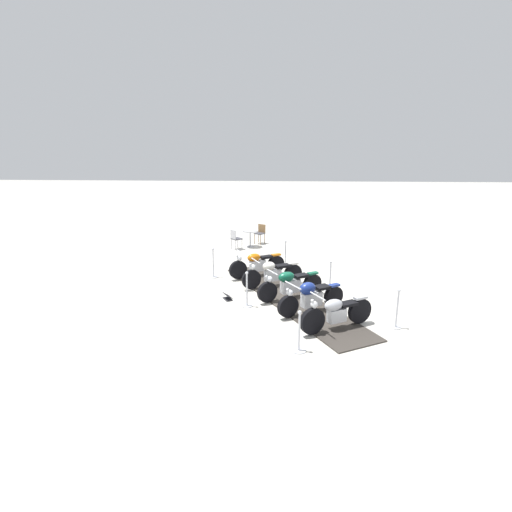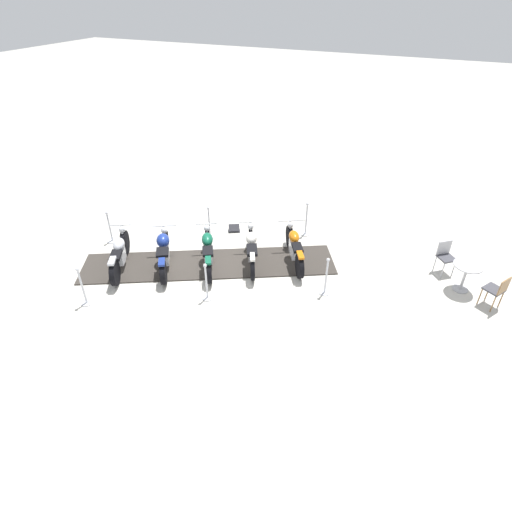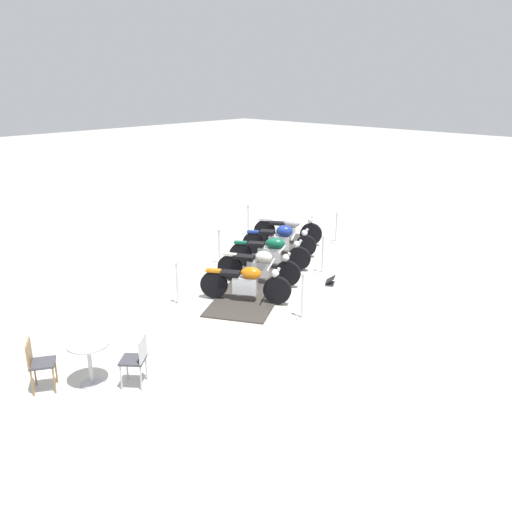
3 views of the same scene
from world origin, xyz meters
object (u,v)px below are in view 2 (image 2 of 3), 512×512
(motorcycle_cream, at_px, (251,247))
(stanchion_right_mid, at_px, (210,228))
(cafe_table, at_px, (466,271))
(stanchion_left_rear, at_px, (83,291))
(info_placard, at_px, (234,230))
(cafe_chair_near_table, at_px, (497,289))
(stanchion_right_front, at_px, (306,224))
(stanchion_left_front, at_px, (326,281))
(cafe_chair_across_table, at_px, (445,255))
(motorcycle_navy, at_px, (164,251))
(motorcycle_chrome, at_px, (120,253))
(stanchion_left_mid, at_px, (207,286))
(motorcycle_forest, at_px, (208,249))
(stanchion_right_rear, at_px, (111,233))
(motorcycle_copper, at_px, (294,246))

(motorcycle_cream, relative_size, stanchion_right_mid, 1.87)
(cafe_table, bearing_deg, stanchion_left_rear, -152.65)
(info_placard, bearing_deg, cafe_table, -30.23)
(info_placard, xyz_separation_m, cafe_chair_near_table, (7.32, -0.70, 0.48))
(stanchion_right_mid, bearing_deg, motorcycle_cream, -22.10)
(stanchion_left_rear, bearing_deg, cafe_chair_near_table, 23.26)
(cafe_table, bearing_deg, stanchion_right_mid, -177.00)
(stanchion_right_front, bearing_deg, motorcycle_cream, -113.13)
(stanchion_left_front, height_order, cafe_chair_across_table, stanchion_left_front)
(motorcycle_cream, height_order, info_placard, motorcycle_cream)
(stanchion_left_rear, bearing_deg, motorcycle_cream, 47.69)
(stanchion_left_front, bearing_deg, motorcycle_navy, -171.81)
(info_placard, distance_m, cafe_table, 6.66)
(motorcycle_navy, bearing_deg, motorcycle_chrome, 86.50)
(motorcycle_chrome, xyz_separation_m, cafe_chair_near_table, (9.27, 2.32, 0.06))
(stanchion_left_mid, bearing_deg, stanchion_right_mid, 117.98)
(motorcycle_forest, bearing_deg, cafe_chair_near_table, -111.44)
(stanchion_right_mid, distance_m, cafe_chair_near_table, 7.83)
(motorcycle_cream, bearing_deg, stanchion_left_rear, 111.24)
(motorcycle_chrome, distance_m, cafe_chair_near_table, 9.55)
(stanchion_left_front, bearing_deg, stanchion_right_rear, -178.22)
(cafe_chair_across_table, bearing_deg, motorcycle_forest, -108.34)
(motorcycle_navy, height_order, motorcycle_chrome, motorcycle_chrome)
(stanchion_right_rear, distance_m, info_placard, 3.73)
(motorcycle_forest, bearing_deg, motorcycle_chrome, 87.37)
(motorcycle_copper, bearing_deg, cafe_chair_near_table, -119.29)
(motorcycle_cream, xyz_separation_m, cafe_table, (5.42, 1.07, 0.08))
(stanchion_right_rear, height_order, cafe_chair_near_table, stanchion_right_rear)
(motorcycle_copper, height_order, stanchion_left_mid, stanchion_left_mid)
(motorcycle_chrome, xyz_separation_m, stanchion_right_rear, (-1.18, 0.99, -0.18))
(stanchion_left_mid, relative_size, cafe_chair_near_table, 1.14)
(motorcycle_navy, relative_size, motorcycle_chrome, 0.99)
(stanchion_left_mid, distance_m, stanchion_right_front, 4.16)
(motorcycle_navy, xyz_separation_m, motorcycle_chrome, (-1.05, -0.57, -0.01))
(stanchion_right_rear, distance_m, cafe_table, 9.92)
(stanchion_right_mid, xyz_separation_m, info_placard, (0.51, 0.63, -0.28))
(stanchion_right_front, bearing_deg, cafe_chair_near_table, -15.58)
(info_placard, bearing_deg, motorcycle_cream, -75.65)
(stanchion_left_mid, bearing_deg, stanchion_right_front, 72.52)
(motorcycle_forest, relative_size, info_placard, 4.76)
(motorcycle_chrome, bearing_deg, motorcycle_cream, -90.96)
(motorcycle_chrome, height_order, stanchion_left_front, stanchion_left_front)
(cafe_chair_near_table, bearing_deg, cafe_table, 0.00)
(stanchion_left_rear, bearing_deg, info_placard, 69.09)
(cafe_table, xyz_separation_m, cafe_chair_across_table, (-0.52, 0.64, -0.04))
(motorcycle_navy, height_order, cafe_chair_across_table, motorcycle_navy)
(stanchion_right_front, height_order, stanchion_left_front, stanchion_right_front)
(motorcycle_navy, distance_m, stanchion_right_front, 4.40)
(stanchion_left_rear, distance_m, info_placard, 4.94)
(stanchion_right_rear, height_order, cafe_chair_across_table, stanchion_right_rear)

